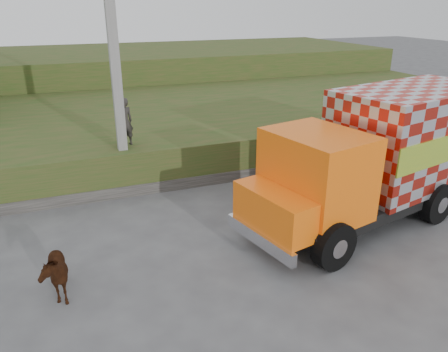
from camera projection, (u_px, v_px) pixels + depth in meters
name	position (u px, v px, depth m)	size (l,w,h in m)	color
ground	(194.00, 250.00, 11.54)	(120.00, 120.00, 0.00)	#474749
embankment	(127.00, 128.00, 19.92)	(40.00, 12.00, 1.50)	#274818
embankment_far	(97.00, 74.00, 30.03)	(40.00, 12.00, 3.00)	#274818
retaining_strip	(98.00, 194.00, 14.43)	(16.00, 0.50, 0.40)	#595651
utility_pole	(116.00, 71.00, 13.68)	(1.20, 0.30, 8.00)	gray
cargo_truck	(386.00, 154.00, 12.82)	(8.83, 4.48, 3.77)	black
cow	(52.00, 272.00, 9.55)	(0.65, 1.43, 1.21)	black
pedestrian	(124.00, 122.00, 14.75)	(0.60, 0.40, 1.65)	#2E2B29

